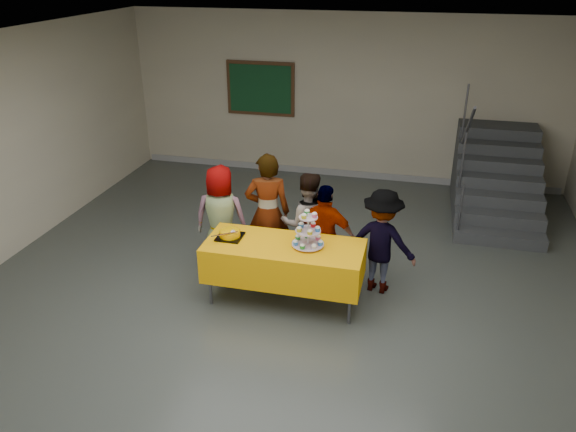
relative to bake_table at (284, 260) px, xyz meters
name	(u,v)px	position (x,y,z in m)	size (l,w,h in m)	color
room_shell	(270,147)	(0.00, -0.53, 1.57)	(10.00, 10.04, 3.02)	#4C514C
bake_table	(284,260)	(0.00, 0.00, 0.00)	(1.88, 0.78, 0.77)	#595960
cupcake_stand	(308,234)	(0.28, 0.03, 0.38)	(0.38, 0.38, 0.44)	silver
bear_cake	(230,233)	(-0.68, 0.03, 0.27)	(0.32, 0.36, 0.12)	black
schoolchild_a	(221,218)	(-1.02, 0.63, 0.16)	(0.70, 0.46, 1.43)	slate
schoolchild_b	(268,213)	(-0.41, 0.74, 0.25)	(0.59, 0.39, 1.62)	slate
schoolchild_c	(307,223)	(0.11, 0.78, 0.14)	(0.68, 0.53, 1.40)	slate
schoolchild_d	(325,236)	(0.40, 0.51, 0.12)	(0.79, 0.33, 1.35)	slate
schoolchild_e	(381,241)	(1.10, 0.54, 0.12)	(0.87, 0.50, 1.35)	slate
staircase	(495,180)	(2.70, 3.58, -0.07)	(1.30, 2.40, 2.04)	#424447
noticeboard	(260,89)	(-1.57, 4.41, 1.04)	(1.30, 0.05, 1.00)	#472B16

